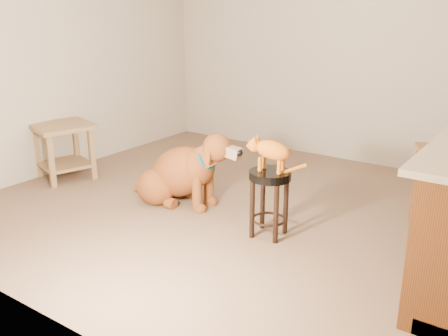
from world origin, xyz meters
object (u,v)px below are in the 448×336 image
Objects in this scene: golden_retriever at (181,174)px; padded_stool at (270,190)px; tabby_kitten at (270,151)px; side_table at (63,143)px; wood_stool at (437,188)px.

padded_stool is at bearing -12.40° from golden_retriever.
padded_stool is at bearing -5.72° from tabby_kitten.
side_table is 2.45m from tabby_kitten.
wood_stool is 3.59m from side_table.
side_table is at bearing -165.39° from wood_stool.
tabby_kitten reaches higher than golden_retriever.
wood_stool is (1.03, 0.89, -0.03)m from padded_stool.
wood_stool is at bearing 34.05° from tabby_kitten.
tabby_kitten reaches higher than wood_stool.
golden_retriever reaches higher than wood_stool.
padded_stool is 0.76× the size of side_table.
wood_stool is at bearing 14.61° from side_table.
golden_retriever is 1.08m from tabby_kitten.
golden_retriever is (-2.03, -0.75, -0.07)m from wood_stool.
side_table is at bearing -178.42° from golden_retriever.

